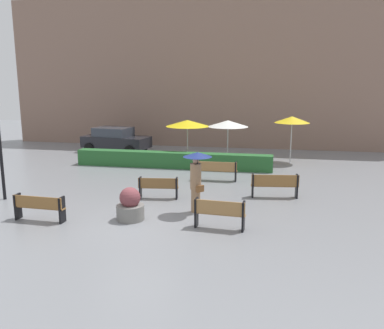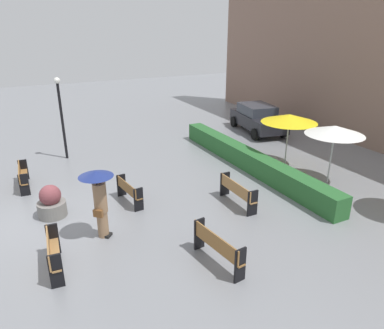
{
  "view_description": "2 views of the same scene",
  "coord_description": "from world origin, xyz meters",
  "px_view_note": "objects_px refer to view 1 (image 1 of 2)",
  "views": [
    {
      "loc": [
        4.28,
        -12.18,
        4.55
      ],
      "look_at": [
        0.96,
        4.86,
        0.96
      ],
      "focal_mm": 38.64,
      "sensor_mm": 36.0,
      "label": 1
    },
    {
      "loc": [
        11.25,
        -0.44,
        5.91
      ],
      "look_at": [
        1.29,
        4.58,
        1.57
      ],
      "focal_mm": 33.7,
      "sensor_mm": 36.0,
      "label": 2
    }
  ],
  "objects_px": {
    "bench_mid_center": "(158,186)",
    "patio_umbrella_white": "(228,124)",
    "bench_near_right": "(219,212)",
    "planter_pot": "(130,206)",
    "pedestrian_with_umbrella": "(197,174)",
    "bench_far_right": "(275,184)",
    "patio_umbrella_yellow_far": "(292,120)",
    "parked_car": "(115,139)",
    "patio_umbrella_yellow": "(187,123)",
    "bench_near_left": "(39,206)",
    "bench_back_row": "(217,169)"
  },
  "relations": [
    {
      "from": "bench_far_right",
      "to": "bench_back_row",
      "type": "height_order",
      "value": "bench_far_right"
    },
    {
      "from": "patio_umbrella_yellow",
      "to": "pedestrian_with_umbrella",
      "type": "bearing_deg",
      "value": -76.39
    },
    {
      "from": "bench_near_left",
      "to": "bench_back_row",
      "type": "relative_size",
      "value": 0.95
    },
    {
      "from": "bench_near_left",
      "to": "bench_near_right",
      "type": "bearing_deg",
      "value": 3.87
    },
    {
      "from": "bench_back_row",
      "to": "parked_car",
      "type": "height_order",
      "value": "parked_car"
    },
    {
      "from": "pedestrian_with_umbrella",
      "to": "patio_umbrella_yellow",
      "type": "distance_m",
      "value": 8.98
    },
    {
      "from": "pedestrian_with_umbrella",
      "to": "patio_umbrella_yellow_far",
      "type": "height_order",
      "value": "patio_umbrella_yellow_far"
    },
    {
      "from": "bench_mid_center",
      "to": "planter_pot",
      "type": "xyz_separation_m",
      "value": [
        -0.25,
        -2.54,
        -0.03
      ]
    },
    {
      "from": "planter_pot",
      "to": "patio_umbrella_white",
      "type": "bearing_deg",
      "value": 78.4
    },
    {
      "from": "bench_near_left",
      "to": "bench_mid_center",
      "type": "bearing_deg",
      "value": 46.2
    },
    {
      "from": "patio_umbrella_white",
      "to": "planter_pot",
      "type": "bearing_deg",
      "value": -101.6
    },
    {
      "from": "pedestrian_with_umbrella",
      "to": "patio_umbrella_yellow",
      "type": "height_order",
      "value": "patio_umbrella_yellow"
    },
    {
      "from": "pedestrian_with_umbrella",
      "to": "patio_umbrella_white",
      "type": "xyz_separation_m",
      "value": [
        0.1,
        9.02,
        0.78
      ]
    },
    {
      "from": "bench_far_right",
      "to": "patio_umbrella_white",
      "type": "xyz_separation_m",
      "value": [
        -2.57,
        6.66,
        1.61
      ]
    },
    {
      "from": "bench_far_right",
      "to": "pedestrian_with_umbrella",
      "type": "distance_m",
      "value": 3.65
    },
    {
      "from": "patio_umbrella_yellow",
      "to": "patio_umbrella_yellow_far",
      "type": "distance_m",
      "value": 5.72
    },
    {
      "from": "bench_near_right",
      "to": "bench_back_row",
      "type": "xyz_separation_m",
      "value": [
        -0.91,
        6.17,
        -0.02
      ]
    },
    {
      "from": "patio_umbrella_yellow_far",
      "to": "patio_umbrella_white",
      "type": "bearing_deg",
      "value": -169.7
    },
    {
      "from": "patio_umbrella_yellow_far",
      "to": "bench_mid_center",
      "type": "bearing_deg",
      "value": -122.52
    },
    {
      "from": "bench_near_right",
      "to": "planter_pot",
      "type": "xyz_separation_m",
      "value": [
        -2.98,
        0.31,
        -0.08
      ]
    },
    {
      "from": "bench_mid_center",
      "to": "pedestrian_with_umbrella",
      "type": "xyz_separation_m",
      "value": [
        1.75,
        -1.36,
        0.89
      ]
    },
    {
      "from": "planter_pot",
      "to": "patio_umbrella_yellow_far",
      "type": "bearing_deg",
      "value": 62.93
    },
    {
      "from": "bench_near_right",
      "to": "bench_near_left",
      "type": "bearing_deg",
      "value": -176.13
    },
    {
      "from": "bench_near_right",
      "to": "planter_pot",
      "type": "distance_m",
      "value": 3.0
    },
    {
      "from": "patio_umbrella_yellow_far",
      "to": "bench_near_right",
      "type": "bearing_deg",
      "value": -102.87
    },
    {
      "from": "parked_car",
      "to": "patio_umbrella_yellow",
      "type": "bearing_deg",
      "value": -23.48
    },
    {
      "from": "pedestrian_with_umbrella",
      "to": "patio_umbrella_yellow",
      "type": "bearing_deg",
      "value": 103.61
    },
    {
      "from": "bench_near_left",
      "to": "pedestrian_with_umbrella",
      "type": "relative_size",
      "value": 0.82
    },
    {
      "from": "bench_near_right",
      "to": "parked_car",
      "type": "height_order",
      "value": "parked_car"
    },
    {
      "from": "pedestrian_with_umbrella",
      "to": "parked_car",
      "type": "xyz_separation_m",
      "value": [
        -7.22,
        10.92,
        -0.57
      ]
    },
    {
      "from": "bench_far_right",
      "to": "planter_pot",
      "type": "height_order",
      "value": "planter_pot"
    },
    {
      "from": "bench_near_right",
      "to": "patio_umbrella_yellow_far",
      "type": "relative_size",
      "value": 0.63
    },
    {
      "from": "bench_mid_center",
      "to": "parked_car",
      "type": "height_order",
      "value": "parked_car"
    },
    {
      "from": "patio_umbrella_white",
      "to": "parked_car",
      "type": "height_order",
      "value": "patio_umbrella_white"
    },
    {
      "from": "patio_umbrella_white",
      "to": "patio_umbrella_yellow_far",
      "type": "bearing_deg",
      "value": 10.3
    },
    {
      "from": "bench_mid_center",
      "to": "patio_umbrella_white",
      "type": "distance_m",
      "value": 8.05
    },
    {
      "from": "pedestrian_with_umbrella",
      "to": "patio_umbrella_yellow_far",
      "type": "bearing_deg",
      "value": 69.88
    },
    {
      "from": "patio_umbrella_yellow_far",
      "to": "planter_pot",
      "type": "bearing_deg",
      "value": -117.07
    },
    {
      "from": "bench_back_row",
      "to": "patio_umbrella_yellow",
      "type": "distance_m",
      "value": 4.85
    },
    {
      "from": "pedestrian_with_umbrella",
      "to": "patio_umbrella_yellow",
      "type": "relative_size",
      "value": 0.89
    },
    {
      "from": "bench_near_left",
      "to": "pedestrian_with_umbrella",
      "type": "xyz_separation_m",
      "value": [
        4.86,
        1.88,
        0.87
      ]
    },
    {
      "from": "pedestrian_with_umbrella",
      "to": "bench_near_left",
      "type": "bearing_deg",
      "value": -158.81
    },
    {
      "from": "bench_mid_center",
      "to": "bench_near_right",
      "type": "bearing_deg",
      "value": -46.17
    },
    {
      "from": "patio_umbrella_yellow",
      "to": "patio_umbrella_yellow_far",
      "type": "xyz_separation_m",
      "value": [
        5.64,
        0.95,
        0.21
      ]
    },
    {
      "from": "bench_far_right",
      "to": "patio_umbrella_yellow_far",
      "type": "xyz_separation_m",
      "value": [
        0.86,
        7.28,
        1.82
      ]
    },
    {
      "from": "bench_mid_center",
      "to": "pedestrian_with_umbrella",
      "type": "distance_m",
      "value": 2.39
    },
    {
      "from": "bench_near_left",
      "to": "patio_umbrella_yellow",
      "type": "height_order",
      "value": "patio_umbrella_yellow"
    },
    {
      "from": "pedestrian_with_umbrella",
      "to": "bench_back_row",
      "type": "bearing_deg",
      "value": 89.07
    },
    {
      "from": "planter_pot",
      "to": "patio_umbrella_yellow",
      "type": "xyz_separation_m",
      "value": [
        -0.11,
        9.87,
        1.7
      ]
    },
    {
      "from": "planter_pot",
      "to": "parked_car",
      "type": "height_order",
      "value": "parked_car"
    }
  ]
}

